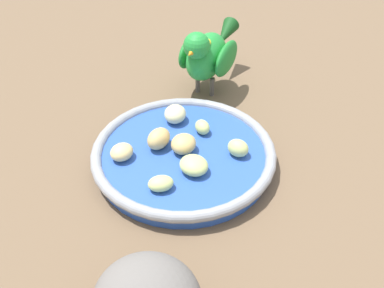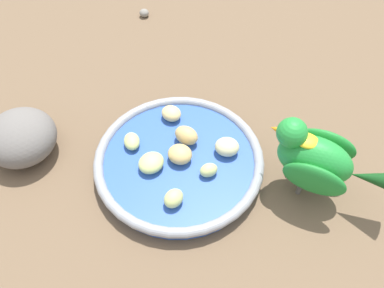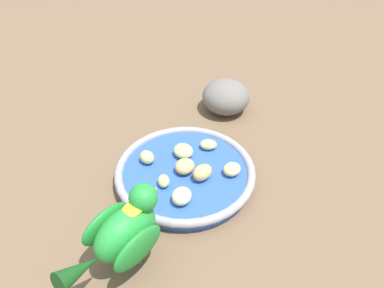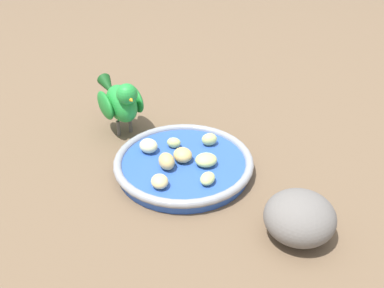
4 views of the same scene
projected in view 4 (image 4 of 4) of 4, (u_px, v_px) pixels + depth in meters
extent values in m
plane|color=brown|center=(177.00, 162.00, 0.76)|extent=(4.00, 4.00, 0.00)
cylinder|color=#2D56B7|center=(184.00, 166.00, 0.73)|extent=(0.22, 0.22, 0.02)
torus|color=#93969B|center=(184.00, 161.00, 0.73)|extent=(0.24, 0.24, 0.01)
ellipsoid|color=#C6D17A|center=(175.00, 142.00, 0.76)|extent=(0.03, 0.03, 0.02)
ellipsoid|color=#C6D17A|center=(208.00, 178.00, 0.67)|extent=(0.04, 0.04, 0.02)
ellipsoid|color=#E5C67F|center=(160.00, 181.00, 0.66)|extent=(0.03, 0.03, 0.02)
ellipsoid|color=beige|center=(149.00, 146.00, 0.75)|extent=(0.04, 0.04, 0.02)
ellipsoid|color=#C6D17A|center=(206.00, 160.00, 0.71)|extent=(0.04, 0.03, 0.02)
ellipsoid|color=tan|center=(183.00, 155.00, 0.72)|extent=(0.04, 0.04, 0.02)
ellipsoid|color=#C6D17A|center=(209.00, 139.00, 0.77)|extent=(0.03, 0.02, 0.02)
ellipsoid|color=tan|center=(167.00, 161.00, 0.70)|extent=(0.03, 0.04, 0.03)
cylinder|color=#59544C|center=(130.00, 125.00, 0.84)|extent=(0.01, 0.01, 0.03)
cylinder|color=#59544C|center=(119.00, 128.00, 0.83)|extent=(0.01, 0.01, 0.03)
ellipsoid|color=green|center=(122.00, 103.00, 0.81)|extent=(0.07, 0.11, 0.07)
ellipsoid|color=#1E7F2D|center=(135.00, 99.00, 0.83)|extent=(0.04, 0.08, 0.05)
ellipsoid|color=#1E7F2D|center=(105.00, 105.00, 0.81)|extent=(0.04, 0.08, 0.05)
cone|color=#144719|center=(109.00, 87.00, 0.87)|extent=(0.04, 0.07, 0.04)
sphere|color=green|center=(127.00, 94.00, 0.77)|extent=(0.05, 0.05, 0.04)
cone|color=orange|center=(131.00, 100.00, 0.76)|extent=(0.02, 0.02, 0.01)
ellipsoid|color=yellow|center=(123.00, 92.00, 0.78)|extent=(0.03, 0.04, 0.01)
ellipsoid|color=slate|center=(300.00, 217.00, 0.59)|extent=(0.10, 0.10, 0.07)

